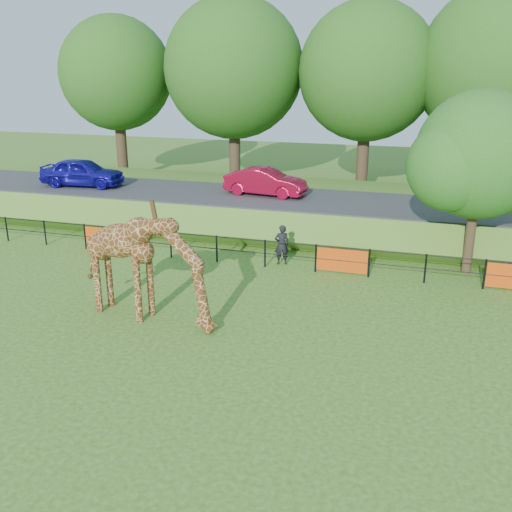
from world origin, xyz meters
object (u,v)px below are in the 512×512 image
object	(u,v)px
giraffe	(147,268)
visitor	(282,245)
car_red	(265,182)
tree_east	(482,160)
car_blue	(82,172)

from	to	relation	value
giraffe	visitor	bearing A→B (deg)	77.87
visitor	giraffe	bearing A→B (deg)	44.61
visitor	car_red	bearing A→B (deg)	-90.39
car_red	tree_east	distance (m)	10.70
car_red	car_blue	bearing A→B (deg)	100.51
tree_east	visitor	bearing A→B (deg)	-170.92
giraffe	car_red	distance (m)	11.98
giraffe	car_blue	size ratio (longest dim) A/B	1.10
giraffe	tree_east	xyz separation A→B (m)	(9.69, 7.32, 2.59)
car_blue	tree_east	size ratio (longest dim) A/B	0.64
car_red	giraffe	bearing A→B (deg)	-174.85
car_blue	visitor	bearing A→B (deg)	-118.68
giraffe	car_red	size ratio (longest dim) A/B	1.18
visitor	tree_east	xyz separation A→B (m)	(7.05, 1.13, 3.48)
giraffe	tree_east	world-z (taller)	tree_east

